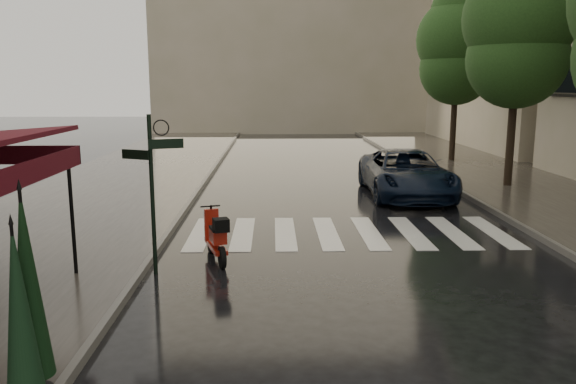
{
  "coord_description": "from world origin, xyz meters",
  "views": [
    {
      "loc": [
        1.09,
        -7.54,
        3.62
      ],
      "look_at": [
        1.42,
        4.14,
        1.4
      ],
      "focal_mm": 35.0,
      "sensor_mm": 36.0,
      "label": 1
    }
  ],
  "objects_px": {
    "parasol_front": "(28,284)",
    "parasol_back": "(19,308)",
    "scooter": "(216,238)",
    "parked_car": "(406,173)"
  },
  "relations": [
    {
      "from": "scooter",
      "to": "parasol_back",
      "type": "relative_size",
      "value": 0.74
    },
    {
      "from": "parasol_front",
      "to": "parked_car",
      "type": "bearing_deg",
      "value": 59.63
    },
    {
      "from": "parked_car",
      "to": "parasol_front",
      "type": "height_order",
      "value": "parasol_front"
    },
    {
      "from": "scooter",
      "to": "parasol_front",
      "type": "xyz_separation_m",
      "value": [
        -1.56,
        -5.31,
        0.94
      ]
    },
    {
      "from": "parasol_front",
      "to": "parasol_back",
      "type": "relative_size",
      "value": 1.16
    },
    {
      "from": "scooter",
      "to": "parasol_front",
      "type": "distance_m",
      "value": 5.62
    },
    {
      "from": "parked_car",
      "to": "parasol_front",
      "type": "distance_m",
      "value": 14.19
    },
    {
      "from": "parasol_front",
      "to": "parasol_back",
      "type": "distance_m",
      "value": 0.32
    },
    {
      "from": "scooter",
      "to": "parasol_front",
      "type": "bearing_deg",
      "value": -123.52
    },
    {
      "from": "parasol_back",
      "to": "scooter",
      "type": "bearing_deg",
      "value": 74.34
    }
  ]
}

